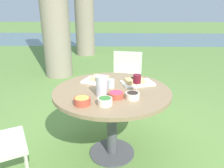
{
  "coord_description": "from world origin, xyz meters",
  "views": [
    {
      "loc": [
        0.06,
        -2.04,
        1.56
      ],
      "look_at": [
        0.0,
        0.0,
        0.82
      ],
      "focal_mm": 35.0,
      "sensor_mm": 36.0,
      "label": 1
    }
  ],
  "objects": [
    {
      "name": "river_strip",
      "position": [
        0.0,
        8.83,
        0.0
      ],
      "size": [
        40.0,
        4.33,
        0.01
      ],
      "color": "slate",
      "rests_on": "ground_plane"
    },
    {
      "name": "dining_table",
      "position": [
        0.0,
        0.0,
        0.64
      ],
      "size": [
        1.18,
        1.18,
        0.76
      ],
      "color": "#4C4C51",
      "rests_on": "ground_plane"
    },
    {
      "name": "chair_near_left",
      "position": [
        0.19,
        1.17,
        0.52
      ],
      "size": [
        0.5,
        0.48,
        0.89
      ],
      "color": "beige",
      "rests_on": "ground_plane"
    },
    {
      "name": "platter_bread_main",
      "position": [
        -0.16,
        0.23,
        0.79
      ],
      "size": [
        0.35,
        0.31,
        0.07
      ],
      "color": "white",
      "rests_on": "dining_table"
    },
    {
      "name": "wine_glass",
      "position": [
        0.24,
        -0.08,
        0.9
      ],
      "size": [
        0.08,
        0.08,
        0.18
      ],
      "color": "silver",
      "rests_on": "dining_table"
    },
    {
      "name": "bowl_fries",
      "position": [
        -0.24,
        -0.35,
        0.8
      ],
      "size": [
        0.14,
        0.14,
        0.06
      ],
      "color": "#B74733",
      "rests_on": "dining_table"
    },
    {
      "name": "water_pitcher",
      "position": [
        -0.09,
        -0.15,
        0.86
      ],
      "size": [
        0.12,
        0.11,
        0.19
      ],
      "color": "silver",
      "rests_on": "dining_table"
    },
    {
      "name": "ground_plane",
      "position": [
        0.0,
        0.0,
        0.0
      ],
      "size": [
        40.0,
        40.0,
        0.0
      ],
      "primitive_type": "plane",
      "color": "#668E42"
    },
    {
      "name": "bowl_olives",
      "position": [
        0.19,
        -0.22,
        0.8
      ],
      "size": [
        0.13,
        0.13,
        0.06
      ],
      "color": "beige",
      "rests_on": "dining_table"
    },
    {
      "name": "bowl_salad",
      "position": [
        -0.05,
        -0.36,
        0.8
      ],
      "size": [
        0.13,
        0.13,
        0.06
      ],
      "color": "beige",
      "rests_on": "dining_table"
    },
    {
      "name": "platter_charcuterie",
      "position": [
        0.25,
        0.17,
        0.79
      ],
      "size": [
        0.38,
        0.3,
        0.06
      ],
      "color": "white",
      "rests_on": "dining_table"
    },
    {
      "name": "cup_water_near",
      "position": [
        -0.01,
        0.06,
        0.81
      ],
      "size": [
        0.07,
        0.07,
        0.09
      ],
      "color": "silver",
      "rests_on": "dining_table"
    },
    {
      "name": "bowl_dip_red",
      "position": [
        0.04,
        -0.2,
        0.79
      ],
      "size": [
        0.14,
        0.14,
        0.05
      ],
      "color": "#B74733",
      "rests_on": "dining_table"
    }
  ]
}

